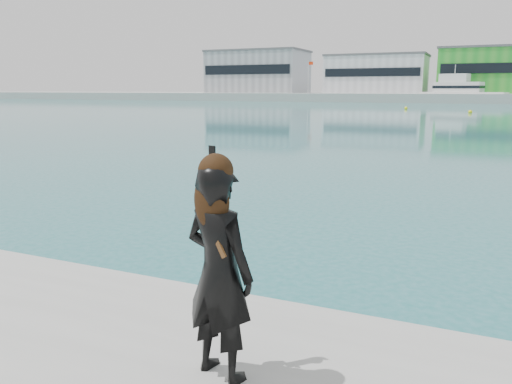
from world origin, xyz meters
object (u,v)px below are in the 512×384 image
Objects in this scene: buoy_far at (406,109)px; buoy_near at (470,113)px; motor_yacht at (460,92)px; woman at (219,266)px.

buoy_near is at bearing -45.55° from buoy_far.
buoy_far is (-6.15, -40.33, -2.31)m from motor_yacht.
motor_yacht reaches higher than buoy_near.
buoy_near and buoy_far have the same top height.
motor_yacht reaches higher than buoy_far.
motor_yacht reaches higher than woman.
buoy_near is (3.01, -49.66, -2.31)m from motor_yacht.
buoy_far is (-9.15, 9.33, 0.00)m from buoy_near.
woman is (2.20, -116.43, -0.60)m from motor_yacht.
motor_yacht is 36.63× the size of buoy_far.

